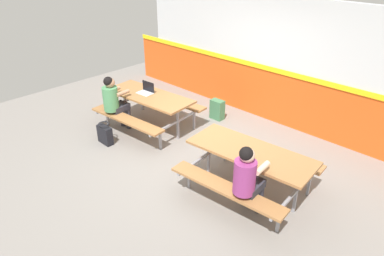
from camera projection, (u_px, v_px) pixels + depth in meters
The scene contains 9 objects.
ground_plane at pixel (193, 154), 6.50m from camera, with size 10.00×10.00×0.02m, color gray.
accent_backdrop at pixel (266, 62), 7.34m from camera, with size 8.00×0.14×2.60m.
picnic_table_left at pixel (149, 102), 7.16m from camera, with size 1.96×1.69×0.74m.
picnic_table_right at pixel (250, 160), 5.26m from camera, with size 1.96×1.69×0.74m.
student_nearer at pixel (114, 100), 6.95m from camera, with size 0.38×0.53×1.21m.
student_further at pixel (247, 177), 4.66m from camera, with size 0.38×0.53×1.21m.
laptop_silver at pixel (146, 91), 7.15m from camera, with size 0.34×0.25×0.22m.
backpack_dark at pixel (217, 110), 7.70m from camera, with size 0.30×0.22×0.44m.
tote_bag_bright at pixel (105, 134), 6.76m from camera, with size 0.34×0.21×0.43m.
Camera 1 is at (3.80, -3.99, 3.47)m, focal length 32.76 mm.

